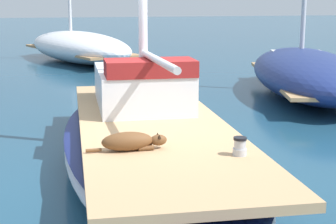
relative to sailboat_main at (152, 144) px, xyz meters
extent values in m
plane|color=navy|center=(0.00, 0.00, -0.34)|extent=(120.00, 120.00, 0.00)
ellipsoid|color=white|center=(0.00, 0.00, -0.06)|extent=(2.84, 7.31, 0.56)
ellipsoid|color=navy|center=(0.00, 0.00, 0.12)|extent=(2.86, 7.35, 0.08)
cube|color=tan|center=(0.00, 0.00, 0.27)|extent=(2.36, 6.71, 0.10)
cylinder|color=silver|center=(0.04, -0.20, 1.22)|extent=(0.10, 2.20, 0.10)
cube|color=silver|center=(0.06, 1.20, 0.62)|extent=(1.50, 2.26, 0.60)
cube|color=maroon|center=(0.06, 0.43, 1.04)|extent=(1.36, 0.76, 0.24)
ellipsoid|color=brown|center=(-0.57, -1.38, 0.43)|extent=(0.60, 0.27, 0.22)
ellipsoid|color=brown|center=(-0.20, -1.37, 0.42)|extent=(0.20, 0.13, 0.13)
cone|color=black|center=(-0.20, -1.33, 0.48)|extent=(0.05, 0.05, 0.05)
cone|color=black|center=(-0.20, -1.42, 0.48)|extent=(0.05, 0.05, 0.05)
cylinder|color=brown|center=(-0.36, -1.31, 0.35)|extent=(0.18, 0.06, 0.06)
cylinder|color=brown|center=(-0.36, -1.43, 0.35)|extent=(0.18, 0.06, 0.06)
cylinder|color=brown|center=(-0.96, -1.39, 0.35)|extent=(0.18, 0.04, 0.04)
cylinder|color=#B7B7BC|center=(0.63, -1.85, 0.36)|extent=(0.16, 0.16, 0.08)
cylinder|color=#B7B7BC|center=(0.63, -1.85, 0.45)|extent=(0.13, 0.13, 0.10)
cylinder|color=black|center=(0.63, -1.85, 0.52)|extent=(0.15, 0.15, 0.03)
torus|color=beige|center=(-0.61, -0.97, 0.35)|extent=(0.32, 0.32, 0.04)
ellipsoid|color=navy|center=(4.81, 4.67, 0.23)|extent=(3.96, 6.90, 1.13)
cube|color=tan|center=(4.81, 4.67, 0.11)|extent=(3.33, 6.15, 0.08)
cube|color=silver|center=(4.93, 5.14, 0.41)|extent=(1.78, 2.22, 0.52)
cube|color=navy|center=(4.53, 3.56, 0.33)|extent=(1.66, 2.19, 0.36)
ellipsoid|color=white|center=(-0.19, 13.13, 0.24)|extent=(4.71, 7.37, 1.15)
cube|color=#A37A51|center=(-0.19, 13.13, 0.11)|extent=(4.01, 6.55, 0.08)
cube|color=silver|center=(-0.37, 13.62, 0.41)|extent=(1.99, 2.42, 0.52)
cube|color=navy|center=(0.23, 11.99, 0.33)|extent=(1.88, 2.38, 0.36)
camera|label=1|loc=(-1.45, -7.30, 2.06)|focal=57.19mm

